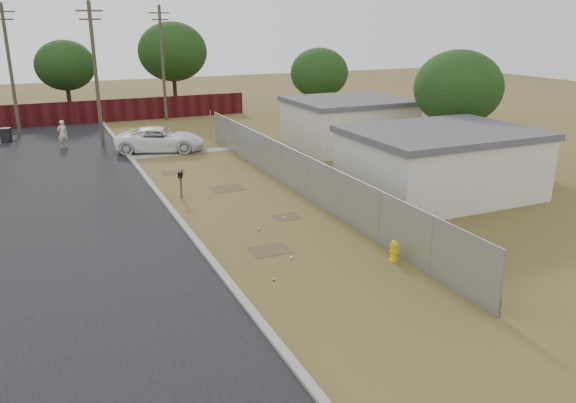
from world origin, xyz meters
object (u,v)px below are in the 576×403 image
fire_hydrant (394,251)px  mailbox (180,177)px  trash_bin (6,135)px  pedestrian (63,134)px  pickup_truck (161,139)px

fire_hydrant → mailbox: size_ratio=0.60×
mailbox → trash_bin: (-7.66, 17.19, -0.53)m
trash_bin → pedestrian: bearing=-43.1°
fire_hydrant → mailbox: (-4.84, 9.98, 0.67)m
fire_hydrant → pedestrian: 25.65m
mailbox → trash_bin: mailbox is taller
mailbox → pedestrian: pedestrian is taller
mailbox → pickup_truck: (1.25, 10.19, -0.27)m
fire_hydrant → trash_bin: 29.91m
pedestrian → mailbox: bearing=91.2°
pedestrian → trash_bin: bearing=-58.7°
mailbox → pedestrian: (-4.24, 14.00, -0.15)m
trash_bin → pickup_truck: bearing=-38.1°
pickup_truck → pedestrian: (-5.49, 3.81, 0.12)m
fire_hydrant → pickup_truck: 20.49m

